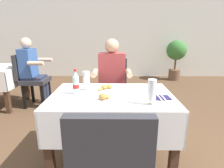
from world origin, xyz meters
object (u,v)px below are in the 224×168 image
(plate_far_diner, at_px, (105,89))
(napkin_cutlery_set, at_px, (161,98))
(seated_diner_far, at_px, (112,80))
(plate_near_camera, at_px, (107,98))
(beer_glass_left, at_px, (152,92))
(background_patron, at_px, (32,69))
(chair_far_diner_seat, at_px, (113,89))
(potted_plant_corner, at_px, (176,54))
(beer_glass_middle, at_px, (86,81))
(cola_bottle_primary, at_px, (76,83))
(main_dining_table, at_px, (112,110))
(background_chair_right, at_px, (30,77))

(plate_far_diner, bearing_deg, napkin_cutlery_set, -23.59)
(seated_diner_far, distance_m, plate_near_camera, 0.85)
(beer_glass_left, height_order, background_patron, background_patron)
(chair_far_diner_seat, height_order, napkin_cutlery_set, chair_far_diner_seat)
(background_patron, bearing_deg, potted_plant_corner, 31.77)
(napkin_cutlery_set, bearing_deg, plate_far_diner, 156.41)
(beer_glass_left, distance_m, potted_plant_corner, 4.07)
(beer_glass_left, height_order, beer_glass_middle, beer_glass_left)
(cola_bottle_primary, height_order, background_patron, background_patron)
(beer_glass_left, xyz_separation_m, beer_glass_middle, (-0.61, 0.41, -0.01))
(main_dining_table, bearing_deg, beer_glass_left, -37.61)
(beer_glass_left, height_order, background_chair_right, background_chair_right)
(background_patron, xyz_separation_m, potted_plant_corner, (3.28, 2.03, 0.05))
(background_chair_right, bearing_deg, plate_far_diner, -43.43)
(chair_far_diner_seat, height_order, beer_glass_middle, chair_far_diner_seat)
(beer_glass_middle, xyz_separation_m, background_chair_right, (-1.25, 1.35, -0.29))
(chair_far_diner_seat, relative_size, napkin_cutlery_set, 5.04)
(cola_bottle_primary, bearing_deg, beer_glass_left, -21.63)
(plate_near_camera, height_order, background_patron, background_patron)
(main_dining_table, relative_size, seated_diner_far, 0.95)
(seated_diner_far, xyz_separation_m, cola_bottle_primary, (-0.35, -0.68, 0.14))
(plate_far_diner, height_order, background_chair_right, background_chair_right)
(napkin_cutlery_set, xyz_separation_m, background_chair_right, (-1.98, 1.60, -0.19))
(plate_far_diner, relative_size, potted_plant_corner, 0.22)
(plate_near_camera, distance_m, background_patron, 2.19)
(plate_near_camera, height_order, cola_bottle_primary, cola_bottle_primary)
(beer_glass_middle, relative_size, potted_plant_corner, 0.17)
(seated_diner_far, bearing_deg, background_chair_right, 151.73)
(background_chair_right, relative_size, potted_plant_corner, 0.84)
(plate_near_camera, distance_m, background_chair_right, 2.23)
(beer_glass_middle, distance_m, cola_bottle_primary, 0.16)
(plate_near_camera, relative_size, napkin_cutlery_set, 1.18)
(chair_far_diner_seat, xyz_separation_m, plate_far_diner, (-0.07, -0.67, 0.20))
(main_dining_table, height_order, beer_glass_middle, beer_glass_middle)
(seated_diner_far, xyz_separation_m, beer_glass_left, (0.34, -0.95, 0.14))
(beer_glass_left, bearing_deg, background_chair_right, 136.45)
(main_dining_table, distance_m, beer_glass_left, 0.51)
(plate_far_diner, distance_m, background_patron, 1.96)
(chair_far_diner_seat, distance_m, seated_diner_far, 0.19)
(chair_far_diner_seat, height_order, plate_far_diner, chair_far_diner_seat)
(plate_near_camera, relative_size, background_chair_right, 0.23)
(main_dining_table, bearing_deg, plate_far_diner, 117.98)
(background_chair_right, bearing_deg, cola_bottle_primary, -51.99)
(seated_diner_far, bearing_deg, plate_near_camera, -92.51)
(seated_diner_far, relative_size, plate_far_diner, 5.04)
(chair_far_diner_seat, bearing_deg, background_chair_right, 155.17)
(seated_diner_far, height_order, beer_glass_left, seated_diner_far)
(potted_plant_corner, bearing_deg, main_dining_table, -117.14)
(background_chair_right, relative_size, background_patron, 0.77)
(beer_glass_middle, height_order, background_chair_right, background_chair_right)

